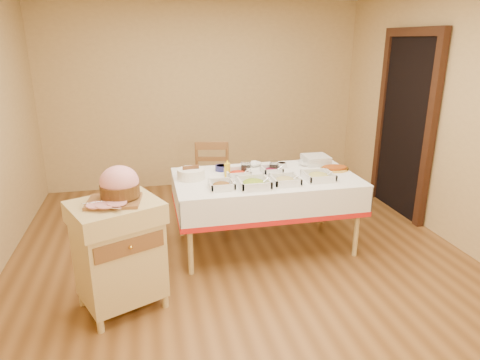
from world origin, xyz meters
name	(u,v)px	position (x,y,z in m)	size (l,w,h in m)	color
room_shell	(243,131)	(0.00, 0.00, 1.30)	(5.00, 5.00, 5.00)	brown
doorway	(405,123)	(2.20, 0.90, 1.11)	(0.09, 1.10, 2.20)	black
dining_table	(265,192)	(0.30, 0.30, 0.60)	(1.82, 1.02, 0.76)	#D1B773
butcher_cart	(119,249)	(-1.11, -0.50, 0.51)	(0.80, 0.74, 0.90)	#D1B773
dining_chair	(212,183)	(-0.13, 1.05, 0.48)	(0.49, 0.48, 0.93)	brown
ham_on_board	(119,186)	(-1.07, -0.47, 1.02)	(0.41, 0.39, 0.27)	brown
serving_dish_a	(222,185)	(-0.19, 0.04, 0.79)	(0.23, 0.22, 0.10)	silver
serving_dish_b	(254,183)	(0.10, 0.01, 0.80)	(0.28, 0.28, 0.12)	silver
serving_dish_c	(285,180)	(0.42, 0.04, 0.79)	(0.26, 0.26, 0.10)	silver
serving_dish_d	(318,176)	(0.78, 0.09, 0.79)	(0.28, 0.28, 0.10)	silver
serving_dish_e	(238,174)	(0.02, 0.34, 0.80)	(0.25, 0.24, 0.11)	silver
serving_dish_f	(272,170)	(0.39, 0.40, 0.79)	(0.21, 0.20, 0.10)	silver
small_bowl_left	(197,169)	(-0.35, 0.61, 0.79)	(0.11, 0.11, 0.05)	silver
small_bowl_mid	(222,168)	(-0.10, 0.60, 0.79)	(0.13, 0.13, 0.06)	navy
small_bowl_right	(282,165)	(0.56, 0.57, 0.79)	(0.10, 0.10, 0.05)	silver
bowl_white_imported	(254,164)	(0.28, 0.68, 0.78)	(0.16, 0.16, 0.04)	silver
bowl_small_imported	(306,163)	(0.84, 0.59, 0.79)	(0.17, 0.17, 0.05)	silver
preserve_jar_left	(246,168)	(0.12, 0.43, 0.82)	(0.11, 0.11, 0.14)	silver
preserve_jar_right	(274,167)	(0.42, 0.42, 0.81)	(0.09, 0.09, 0.12)	silver
mustard_bottle	(227,170)	(-0.08, 0.35, 0.84)	(0.06, 0.06, 0.18)	gold
bread_basket	(191,174)	(-0.44, 0.39, 0.81)	(0.27, 0.27, 0.12)	white
plate_stack	(316,160)	(0.96, 0.61, 0.81)	(0.27, 0.27, 0.10)	silver
brass_platter	(334,169)	(1.06, 0.35, 0.78)	(0.31, 0.22, 0.04)	gold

